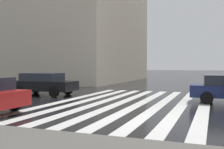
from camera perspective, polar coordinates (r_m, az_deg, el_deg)
name	(u,v)px	position (r m, az deg, el deg)	size (l,w,h in m)	color
ground_plane	(139,119)	(9.71, 5.65, -9.29)	(220.00, 220.00, 0.00)	black
zebra_crossing	(131,103)	(13.90, 4.09, -5.89)	(13.00, 7.50, 0.01)	silver
haussmann_block_mid	(26,3)	(40.50, -17.49, 14.08)	(18.98, 29.47, 21.48)	beige
car_black	(44,83)	(17.93, -14.13, -1.79)	(1.85, 4.10, 1.41)	black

